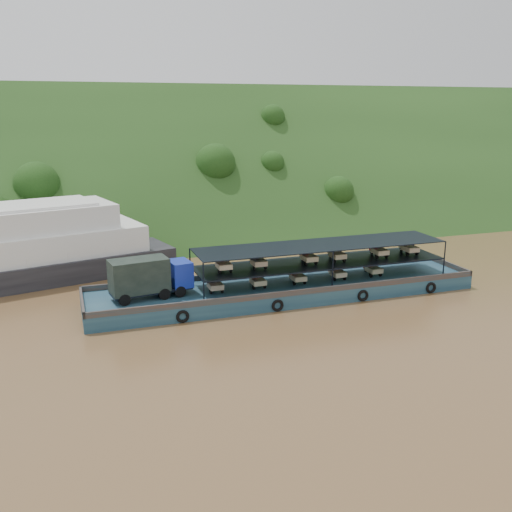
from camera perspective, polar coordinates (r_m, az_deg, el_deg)
name	(u,v)px	position (r m, az deg, el deg)	size (l,w,h in m)	color
ground	(288,296)	(51.51, 3.19, -4.06)	(160.00, 160.00, 0.00)	brown
hillside	(197,223)	(84.87, -5.93, 3.34)	(140.00, 28.00, 28.00)	#1C3613
cargo_barge	(274,285)	(50.81, 1.78, -2.96)	(35.00, 7.18, 4.60)	#143148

